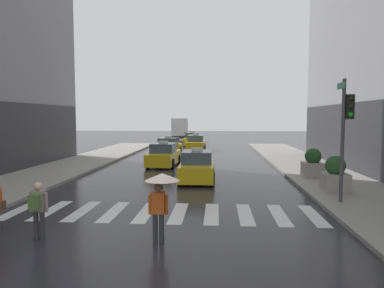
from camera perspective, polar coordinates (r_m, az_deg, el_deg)
The scene contains 13 objects.
ground_plane at distance 10.08m, azimuth -7.72°, elevation -15.74°, with size 160.00×160.00×0.00m, color #26262B.
crosswalk_markings at distance 12.89m, azimuth -4.92°, elevation -11.19°, with size 11.30×2.80×0.01m.
traffic_light_pole at distance 14.61m, azimuth 24.05°, elevation 3.21°, with size 0.44×0.84×4.80m.
taxi_lead at distance 19.20m, azimuth 0.83°, elevation -3.81°, with size 2.00×4.57×1.80m.
taxi_second at distance 24.99m, azimuth -4.67°, elevation -1.92°, with size 2.09×4.61×1.80m.
taxi_third at distance 31.75m, azimuth -3.90°, elevation -0.57°, with size 2.08×4.61×1.80m.
taxi_fourth at distance 36.35m, azimuth 0.64°, elevation 0.07°, with size 1.96×4.55×1.80m.
taxi_fifth at distance 42.72m, azimuth 0.07°, elevation 0.71°, with size 1.99×4.57×1.80m.
box_truck at distance 52.66m, azimuth -1.94°, elevation 2.63°, with size 2.56×7.63×3.35m.
pedestrian_with_umbrella at distance 9.58m, azimuth -5.16°, elevation -7.34°, with size 0.96×0.96×1.94m.
pedestrian_with_backpack at distance 10.78m, azimuth -24.09°, elevation -9.35°, with size 0.55×0.43×1.65m.
planter_near_corner at distance 16.94m, azimuth 22.55°, elevation -4.74°, with size 1.10×1.10×1.60m.
planter_mid_block at distance 20.52m, azimuth 19.33°, elevation -3.11°, with size 1.10×1.10×1.60m.
Camera 1 is at (1.98, -9.25, 3.46)m, focal length 32.31 mm.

